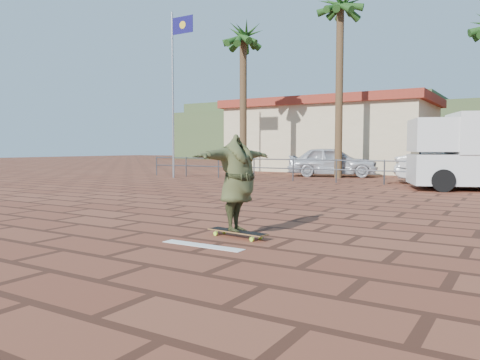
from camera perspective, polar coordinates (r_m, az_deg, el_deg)
name	(u,v)px	position (r m, az deg, el deg)	size (l,w,h in m)	color
ground	(210,230)	(8.54, -3.62, -6.06)	(120.00, 120.00, 0.00)	brown
paint_stripe	(203,246)	(7.18, -4.59, -7.97)	(1.40, 0.22, 0.01)	white
guardrail	(384,168)	(19.49, 17.19, 1.44)	(24.06, 0.06, 1.00)	#47494F
flagpole	(175,82)	(23.37, -7.96, 11.71)	(1.30, 0.10, 8.00)	gray
palm_far_left	(243,41)	(24.41, 0.40, 16.64)	(2.40, 2.40, 8.25)	brown
palm_left	(340,11)	(24.11, 12.14, 19.46)	(2.40, 2.40, 9.45)	brown
building_west	(331,135)	(30.85, 11.08, 5.39)	(12.60, 7.60, 4.50)	beige
hill_front	(476,133)	(57.09, 26.87, 5.09)	(70.00, 18.00, 6.00)	#384C28
hill_back	(310,130)	(68.40, 8.55, 6.06)	(35.00, 14.00, 8.00)	#384C28
longboard	(237,232)	(7.78, -0.31, -6.36)	(1.15, 0.40, 0.11)	olive
skateboarder	(237,183)	(7.67, -0.32, -0.34)	(1.96, 0.53, 1.60)	#424726
car_silver	(332,162)	(24.41, 11.20, 2.22)	(1.81, 4.50, 1.53)	#B9BBC1
car_white	(455,165)	(20.89, 24.71, 1.64)	(1.62, 4.64, 1.53)	silver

